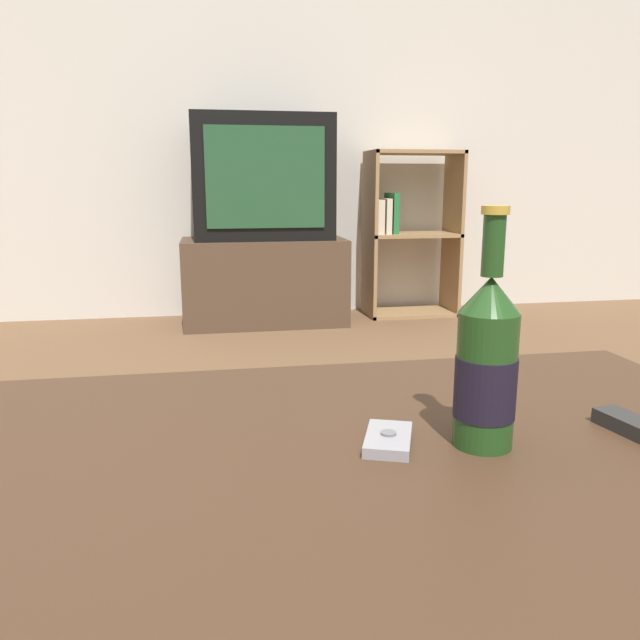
% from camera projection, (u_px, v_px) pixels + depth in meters
% --- Properties ---
extents(back_wall, '(8.00, 0.05, 2.60)m').
position_uv_depth(back_wall, '(217.00, 85.00, 3.48)').
color(back_wall, beige).
rests_on(back_wall, ground_plane).
extents(coffee_table, '(1.35, 0.72, 0.45)m').
position_uv_depth(coffee_table, '(283.00, 496.00, 0.76)').
color(coffee_table, '#422B1C').
rests_on(coffee_table, ground_plane).
extents(tv_stand, '(0.89, 0.45, 0.47)m').
position_uv_depth(tv_stand, '(264.00, 281.00, 3.46)').
color(tv_stand, '#4C3828').
rests_on(tv_stand, ground_plane).
extents(television, '(0.74, 0.39, 0.65)m').
position_uv_depth(television, '(262.00, 178.00, 3.33)').
color(television, black).
rests_on(television, tv_stand).
extents(bookshelf, '(0.53, 0.30, 0.95)m').
position_uv_depth(bookshelf, '(407.00, 231.00, 3.63)').
color(bookshelf, '#99754C').
rests_on(bookshelf, ground_plane).
extents(beer_bottle, '(0.07, 0.07, 0.29)m').
position_uv_depth(beer_bottle, '(486.00, 365.00, 0.75)').
color(beer_bottle, '#1E4219').
rests_on(beer_bottle, coffee_table).
extents(cell_phone, '(0.09, 0.11, 0.02)m').
position_uv_depth(cell_phone, '(388.00, 439.00, 0.78)').
color(cell_phone, gray).
rests_on(cell_phone, coffee_table).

